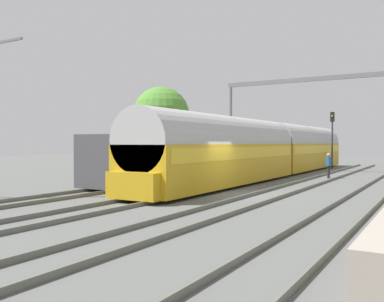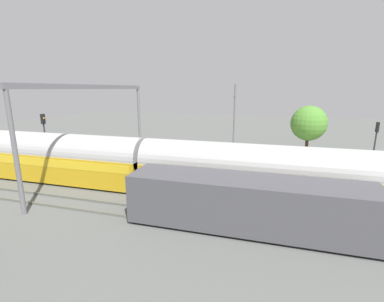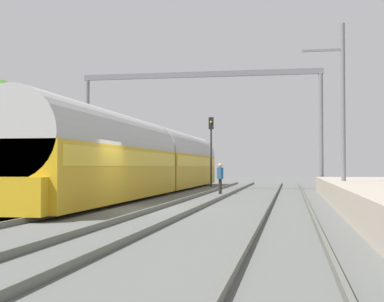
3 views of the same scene
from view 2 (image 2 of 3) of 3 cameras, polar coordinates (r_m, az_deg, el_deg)
ground at (r=21.19m, az=22.18°, el=-8.73°), size 120.00×120.00×0.00m
track_far_west at (r=15.87m, az=24.36°, el=-16.16°), size 1.52×60.00×0.16m
track_west at (r=19.36m, az=22.77°, el=-10.61°), size 1.52×60.00×0.16m
track_east at (r=22.99m, az=21.71°, el=-6.78°), size 1.52×60.00×0.16m
track_far_east at (r=26.69m, az=20.96°, el=-4.00°), size 1.52×60.00×0.16m
platform at (r=30.17m, az=16.67°, el=-1.03°), size 4.40×28.00×0.90m
passenger_train at (r=20.50m, az=-9.97°, el=-2.83°), size 2.93×32.85×3.82m
freight_car at (r=15.07m, az=11.59°, el=-10.89°), size 2.80×13.00×2.70m
person_crossing at (r=24.30m, az=-6.06°, el=-2.49°), size 0.32×0.44×1.73m
railway_signal_near at (r=29.99m, az=34.44°, el=2.02°), size 0.36×0.30×4.56m
railway_signal_far at (r=28.07m, az=-28.78°, el=2.98°), size 0.36×0.30×5.31m
catenary_gantry at (r=24.24m, az=-19.87°, el=8.44°), size 16.13×0.28×7.86m
catenary_pole_east_mid at (r=28.27m, az=8.95°, el=6.08°), size 1.90×0.20×8.00m
tree_east_background at (r=33.56m, az=23.56°, el=5.41°), size 3.99×3.99×5.68m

